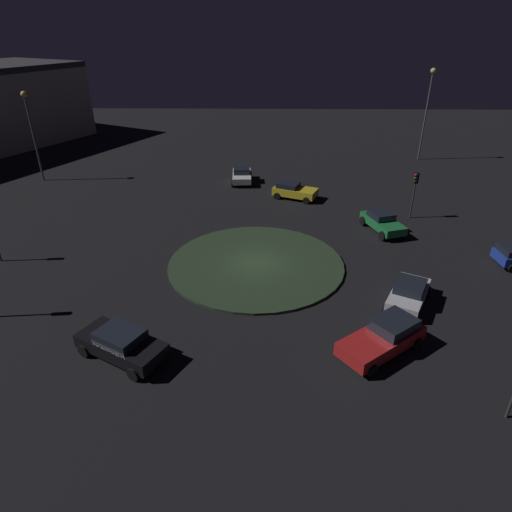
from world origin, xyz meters
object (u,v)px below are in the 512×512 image
car_white (242,175)px  car_red (384,337)px  car_yellow (294,190)px  streetlamp_northeast (30,121)px  car_green (382,222)px  traffic_light_southeast (415,186)px  streetlamp_southeast (428,99)px  car_black (121,343)px  car_silver (409,293)px

car_white → car_red: size_ratio=0.82×
car_yellow → streetlamp_northeast: (4.62, 25.16, 5.12)m
car_green → car_red: bearing=-31.0°
car_green → car_yellow: 9.49m
traffic_light_southeast → streetlamp_southeast: (17.62, -6.04, 3.97)m
car_white → car_black: car_black is taller
car_black → streetlamp_southeast: (35.01, -24.76, 5.94)m
streetlamp_northeast → car_yellow: bearing=-100.4°
streetlamp_southeast → streetlamp_northeast: size_ratio=1.15×
car_silver → car_red: bearing=-2.2°
car_white → car_silver: 23.80m
streetlamp_northeast → car_white: bearing=-90.7°
car_green → car_yellow: bearing=-156.0°
car_yellow → streetlamp_northeast: size_ratio=0.50×
car_silver → streetlamp_northeast: bearing=-97.3°
car_black → car_red: size_ratio=1.01×
car_green → car_white: (11.39, 11.32, -0.02)m
car_white → traffic_light_southeast: size_ratio=1.01×
car_white → traffic_light_southeast: (-8.79, -14.23, 2.00)m
traffic_light_southeast → car_silver: bearing=40.2°
car_yellow → car_red: bearing=-57.6°
car_green → car_white: bearing=-153.4°
car_white → car_red: car_red is taller
car_silver → traffic_light_southeast: 13.26m
car_yellow → traffic_light_southeast: 10.48m
streetlamp_southeast → car_silver: bearing=162.1°
traffic_light_southeast → streetlamp_northeast: streetlamp_northeast is taller
streetlamp_southeast → car_black: bearing=144.7°
car_yellow → streetlamp_southeast: (13.20, -15.33, 5.99)m
car_green → streetlamp_northeast: streetlamp_northeast is taller
car_green → streetlamp_northeast: size_ratio=0.51×
car_black → streetlamp_southeast: bearing=-96.5°
car_green → car_white: size_ratio=1.12×
car_silver → car_green: bearing=-156.8°
car_white → car_yellow: 6.60m
car_silver → traffic_light_southeast: size_ratio=1.10×
car_white → car_silver: bearing=-156.7°
car_black → streetlamp_northeast: (26.43, 15.74, 5.08)m
car_green → car_white: car_green is taller
car_white → car_silver: (-21.36, -10.51, -0.04)m
car_green → traffic_light_southeast: bearing=113.6°
car_black → traffic_light_southeast: traffic_light_southeast is taller
car_red → streetlamp_southeast: size_ratio=0.48×
car_red → car_green: bearing=-139.8°
car_white → car_red: 26.72m
car_red → streetlamp_southeast: 36.85m
traffic_light_southeast → car_green: bearing=8.5°
car_black → car_green: bearing=-108.1°
car_green → traffic_light_southeast: 4.38m
streetlamp_southeast → car_yellow: bearing=130.7°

